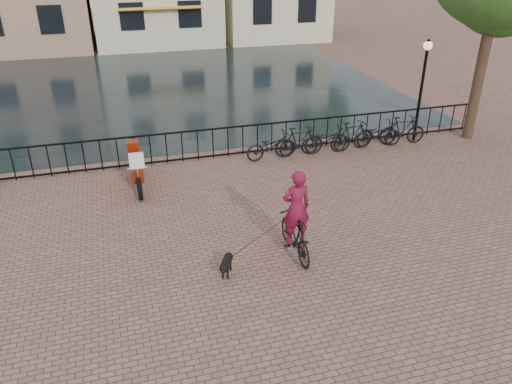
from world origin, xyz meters
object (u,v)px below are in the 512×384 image
object	(u,v)px
lamp_post	(424,74)
motorcycle	(136,164)
cyclist	(296,219)
dog	(227,265)

from	to	relation	value
lamp_post	motorcycle	xyz separation A→B (m)	(-9.73, -1.10, -1.65)
lamp_post	cyclist	size ratio (longest dim) A/B	1.41
cyclist	dog	xyz separation A→B (m)	(-1.65, -0.29, -0.69)
motorcycle	cyclist	bearing A→B (deg)	-55.39
lamp_post	dog	bearing A→B (deg)	-144.39
cyclist	motorcycle	bearing A→B (deg)	-56.15
dog	lamp_post	bearing A→B (deg)	60.17
dog	motorcycle	xyz separation A→B (m)	(-1.51, 4.79, 0.49)
cyclist	dog	distance (m)	1.81
motorcycle	dog	bearing A→B (deg)	-72.96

